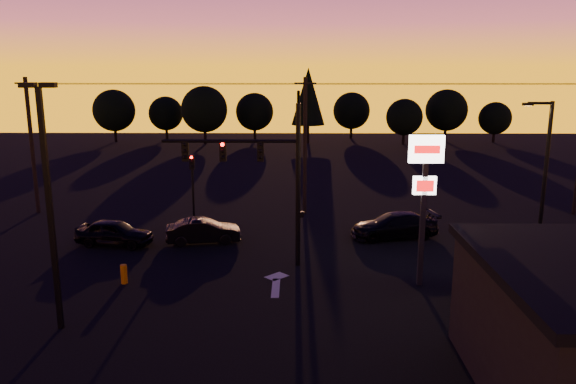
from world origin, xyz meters
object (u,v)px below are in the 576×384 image
(pylon_sign, at_px, (425,178))
(car_mid, at_px, (203,231))
(bollard, at_px, (124,274))
(suv_parked, at_px, (510,292))
(streetlight, at_px, (544,173))
(traffic_signal_mast, at_px, (265,167))
(car_left, at_px, (114,233))
(secondary_signal, at_px, (192,179))
(car_right, at_px, (394,225))
(parking_lot_light, at_px, (48,192))

(pylon_sign, height_order, car_mid, pylon_sign)
(bollard, relative_size, suv_parked, 0.17)
(pylon_sign, bearing_deg, streetlight, 30.08)
(traffic_signal_mast, relative_size, car_left, 2.04)
(pylon_sign, xyz_separation_m, suv_parked, (3.09, -2.52, -4.19))
(streetlight, bearing_deg, car_mid, 173.39)
(secondary_signal, height_order, car_right, secondary_signal)
(car_mid, distance_m, suv_parked, 16.29)
(parking_lot_light, xyz_separation_m, streetlight, (21.41, 8.50, -0.85))
(bollard, bearing_deg, streetlight, 11.18)
(car_right, bearing_deg, parking_lot_light, -62.77)
(secondary_signal, relative_size, suv_parked, 0.84)
(secondary_signal, distance_m, bollard, 10.39)
(pylon_sign, distance_m, bollard, 14.15)
(pylon_sign, height_order, suv_parked, pylon_sign)
(parking_lot_light, relative_size, streetlight, 1.14)
(secondary_signal, height_order, car_left, secondary_signal)
(car_right, height_order, suv_parked, car_right)
(secondary_signal, height_order, streetlight, streetlight)
(streetlight, height_order, bollard, streetlight)
(streetlight, bearing_deg, suv_parked, -120.32)
(traffic_signal_mast, distance_m, car_left, 9.97)
(car_left, height_order, car_right, car_right)
(parking_lot_light, bearing_deg, car_left, 96.28)
(traffic_signal_mast, distance_m, secondary_signal, 9.19)
(traffic_signal_mast, relative_size, secondary_signal, 1.97)
(traffic_signal_mast, relative_size, suv_parked, 1.65)
(traffic_signal_mast, bearing_deg, pylon_sign, -19.36)
(bollard, bearing_deg, traffic_signal_mast, 21.65)
(suv_parked, bearing_deg, parking_lot_light, -175.26)
(secondary_signal, relative_size, parking_lot_light, 0.48)
(secondary_signal, relative_size, car_mid, 1.06)
(car_left, relative_size, suv_parked, 0.81)
(parking_lot_light, height_order, car_right, parking_lot_light)
(parking_lot_light, bearing_deg, car_mid, 70.49)
(car_mid, bearing_deg, suv_parked, -131.73)
(streetlight, distance_m, suv_parked, 8.42)
(streetlight, relative_size, car_left, 1.90)
(traffic_signal_mast, height_order, suv_parked, traffic_signal_mast)
(streetlight, height_order, car_mid, streetlight)
(bollard, distance_m, car_left, 5.97)
(secondary_signal, bearing_deg, streetlight, -17.56)
(pylon_sign, bearing_deg, bollard, -179.93)
(bollard, bearing_deg, car_right, 27.86)
(car_left, bearing_deg, car_right, -74.57)
(traffic_signal_mast, bearing_deg, bollard, -158.35)
(secondary_signal, xyz_separation_m, bollard, (-1.43, -10.00, -2.42))
(traffic_signal_mast, distance_m, suv_parked, 12.12)
(traffic_signal_mast, relative_size, streetlight, 1.07)
(traffic_signal_mast, height_order, car_left, traffic_signal_mast)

